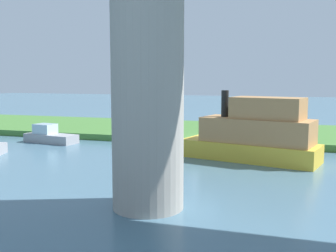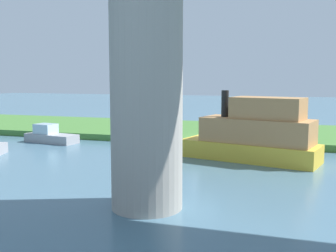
% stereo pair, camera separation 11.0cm
% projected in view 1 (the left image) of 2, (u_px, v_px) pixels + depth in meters
% --- Properties ---
extents(ground_plane, '(160.00, 160.00, 0.00)m').
position_uv_depth(ground_plane, '(211.00, 146.00, 29.41)').
color(ground_plane, '#476B7F').
extents(grassy_bank, '(80.00, 12.00, 0.50)m').
position_uv_depth(grassy_bank, '(225.00, 132.00, 35.06)').
color(grassy_bank, '#427533').
rests_on(grassy_bank, ground).
extents(bridge_pylon, '(2.71, 2.71, 10.76)m').
position_uv_depth(bridge_pylon, '(147.00, 66.00, 15.01)').
color(bridge_pylon, '#9E998E').
rests_on(bridge_pylon, ground).
extents(person_on_bank, '(0.40, 0.40, 1.39)m').
position_uv_depth(person_on_bank, '(294.00, 129.00, 29.77)').
color(person_on_bank, '#2D334C').
rests_on(person_on_bank, grassy_bank).
extents(mooring_post, '(0.20, 0.20, 0.81)m').
position_uv_depth(mooring_post, '(246.00, 134.00, 29.58)').
color(mooring_post, brown).
rests_on(mooring_post, grassy_bank).
extents(skiff_small, '(8.58, 4.65, 4.17)m').
position_uv_depth(skiff_small, '(254.00, 135.00, 24.41)').
color(skiff_small, gold).
rests_on(skiff_small, ground).
extents(riverboat_paddlewheel, '(4.41, 2.17, 1.41)m').
position_uv_depth(riverboat_paddlewheel, '(50.00, 136.00, 31.14)').
color(riverboat_paddlewheel, '#99999E').
rests_on(riverboat_paddlewheel, ground).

